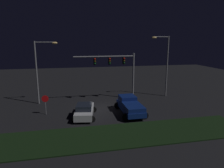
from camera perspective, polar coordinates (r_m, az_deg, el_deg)
ground_plane at (r=25.46m, az=-3.10°, el=-6.68°), size 80.00×80.00×0.00m
grass_median at (r=18.28m, az=0.77°, el=-14.29°), size 24.73×4.73×0.10m
pickup_truck at (r=23.42m, az=4.99°, el=-5.81°), size 2.88×5.41×1.80m
car_sedan at (r=22.44m, az=-7.71°, el=-7.38°), size 2.95×4.64×1.51m
traffic_signal_gantry at (r=27.86m, az=1.24°, el=5.30°), size 8.32×0.56×6.50m
street_lamp_left at (r=27.71m, az=-19.30°, el=5.12°), size 2.90×0.44×8.13m
street_lamp_right at (r=30.65m, az=14.44°, el=6.70°), size 2.65×0.44×8.85m
stop_sign at (r=23.92m, az=-18.20°, el=-4.60°), size 0.76×0.08×2.23m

